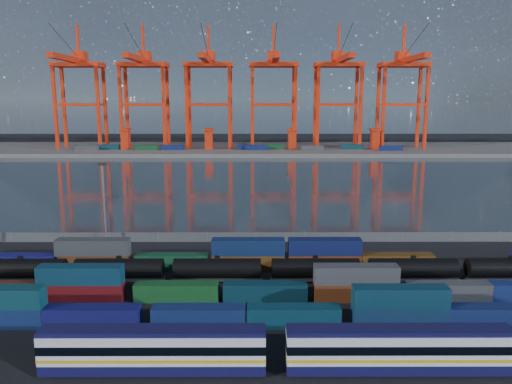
{
  "coord_description": "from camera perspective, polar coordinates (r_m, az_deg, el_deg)",
  "views": [
    {
      "loc": [
        -0.31,
        -70.4,
        28.77
      ],
      "look_at": [
        0.0,
        30.0,
        10.0
      ],
      "focal_mm": 35.0,
      "sensor_mm": 36.0,
      "label": 1
    }
  ],
  "objects": [
    {
      "name": "harbor_water",
      "position": [
        177.74,
        -0.08,
        1.28
      ],
      "size": [
        700.0,
        700.0,
        0.0
      ],
      "primitive_type": "plane",
      "color": "#2B383E",
      "rests_on": "ground"
    },
    {
      "name": "far_quay",
      "position": [
        281.77,
        -0.11,
        4.93
      ],
      "size": [
        700.0,
        70.0,
        2.0
      ],
      "primitive_type": "cube",
      "color": "#514F4C",
      "rests_on": "ground"
    },
    {
      "name": "gantry_cranes",
      "position": [
        273.99,
        -1.73,
        13.23
      ],
      "size": [
        201.0,
        49.91,
        67.59
      ],
      "color": "red",
      "rests_on": "ground"
    },
    {
      "name": "waterfront_fence",
      "position": [
        102.24,
        0.0,
        -5.17
      ],
      "size": [
        160.12,
        0.12,
        2.2
      ],
      "color": "#595B5E",
      "rests_on": "ground"
    },
    {
      "name": "passenger_train",
      "position": [
        57.55,
        15.93,
        -16.97
      ],
      "size": [
        75.83,
        2.94,
        5.05
      ],
      "color": "silver",
      "rests_on": "ground"
    },
    {
      "name": "quay_containers",
      "position": [
        267.29,
        -2.48,
        5.11
      ],
      "size": [
        172.58,
        10.99,
        2.6
      ],
      "color": "navy",
      "rests_on": "far_quay"
    },
    {
      "name": "tanker_string",
      "position": [
        80.44,
        6.77,
        -8.77
      ],
      "size": [
        138.29,
        3.07,
        4.39
      ],
      "color": "black",
      "rests_on": "ground"
    },
    {
      "name": "container_row_south",
      "position": [
        66.78,
        -11.08,
        -13.02
      ],
      "size": [
        139.56,
        2.47,
        5.27
      ],
      "color": "#444649",
      "rests_on": "ground"
    },
    {
      "name": "distant_mountains",
      "position": [
        1682.53,
        2.07,
        17.12
      ],
      "size": [
        2470.0,
        1100.0,
        520.0
      ],
      "color": "#1E2630",
      "rests_on": "ground"
    },
    {
      "name": "straddle_carriers",
      "position": [
        271.22,
        -0.64,
        6.16
      ],
      "size": [
        140.0,
        7.0,
        11.1
      ],
      "color": "red",
      "rests_on": "far_quay"
    },
    {
      "name": "container_row_north",
      "position": [
        86.21,
        3.71,
        -7.55
      ],
      "size": [
        141.34,
        2.52,
        5.37
      ],
      "color": "#102251",
      "rests_on": "ground"
    },
    {
      "name": "yard_light_mast",
      "position": [
        102.73,
        -16.97,
        -0.81
      ],
      "size": [
        1.6,
        0.4,
        16.6
      ],
      "color": "slate",
      "rests_on": "ground"
    },
    {
      "name": "container_row_mid",
      "position": [
        73.62,
        3.42,
        -10.96
      ],
      "size": [
        141.12,
        2.46,
        5.25
      ],
      "color": "#474A4D",
      "rests_on": "ground"
    },
    {
      "name": "ground",
      "position": [
        76.05,
        0.07,
        -11.64
      ],
      "size": [
        700.0,
        700.0,
        0.0
      ],
      "primitive_type": "plane",
      "color": "black",
      "rests_on": "ground"
    }
  ]
}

